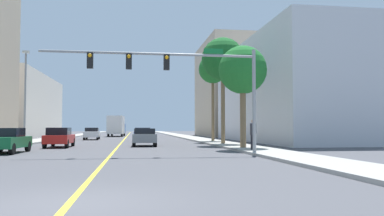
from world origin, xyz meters
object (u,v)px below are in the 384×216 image
object	(u,v)px
car_blue	(143,134)
delivery_truck	(116,126)
traffic_signal_mast	(180,72)
palm_near	(243,71)
palm_mid	(223,60)
palm_far	(213,70)
pedestrian	(253,134)
street_lamp	(25,92)
car_white	(92,133)
car_gray	(145,137)
car_red	(59,137)
car_green	(6,140)

from	to	relation	value
car_blue	delivery_truck	bearing A→B (deg)	102.38
traffic_signal_mast	palm_near	distance (m)	6.64
palm_near	palm_mid	distance (m)	6.68
palm_far	pedestrian	xyz separation A→B (m)	(-0.72, -15.69, -6.23)
street_lamp	palm_mid	distance (m)	17.10
palm_mid	traffic_signal_mast	bearing A→B (deg)	-114.19
traffic_signal_mast	delivery_truck	distance (m)	44.38
palm_far	car_white	world-z (taller)	palm_far
car_blue	car_gray	bearing A→B (deg)	-87.82
car_red	street_lamp	bearing A→B (deg)	128.81
car_gray	palm_mid	bearing A→B (deg)	5.99
palm_near	car_white	distance (m)	26.33
car_blue	car_gray	xyz separation A→B (m)	(-0.10, -10.99, -0.03)
palm_far	pedestrian	bearing A→B (deg)	-92.64
car_blue	pedestrian	world-z (taller)	pedestrian
car_red	delivery_truck	bearing A→B (deg)	84.74
car_white	car_blue	xyz separation A→B (m)	(6.01, -5.95, -0.01)
car_red	car_white	world-z (taller)	car_red
car_red	pedestrian	bearing A→B (deg)	-31.99
palm_mid	car_gray	world-z (taller)	palm_mid
car_white	delivery_truck	bearing A→B (deg)	80.66
car_red	car_white	distance (m)	18.04
palm_far	car_green	size ratio (longest dim) A/B	2.15
street_lamp	palm_far	size ratio (longest dim) A/B	0.91
palm_near	car_white	world-z (taller)	palm_near
palm_mid	car_red	world-z (taller)	palm_mid
traffic_signal_mast	street_lamp	distance (m)	18.05
car_gray	delivery_truck	xyz separation A→B (m)	(-3.77, 33.62, 1.01)
car_red	delivery_truck	world-z (taller)	delivery_truck
palm_near	palm_mid	size ratio (longest dim) A/B	0.77
delivery_truck	car_blue	bearing A→B (deg)	-78.33
palm_near	car_green	distance (m)	15.45
car_white	palm_far	bearing A→B (deg)	-39.58
palm_near	palm_far	distance (m)	12.98
car_red	pedestrian	size ratio (longest dim) A/B	2.34
traffic_signal_mast	car_green	bearing A→B (deg)	163.54
street_lamp	traffic_signal_mast	bearing A→B (deg)	-49.38
palm_far	car_white	xyz separation A→B (m)	(-12.93, 9.95, -6.53)
palm_mid	car_green	size ratio (longest dim) A/B	2.22
palm_mid	car_blue	distance (m)	13.88
palm_mid	delivery_truck	bearing A→B (deg)	107.39
street_lamp	car_green	size ratio (longest dim) A/B	1.96
palm_mid	delivery_truck	xyz separation A→B (m)	(-10.35, 33.04, -5.51)
palm_far	car_white	bearing A→B (deg)	142.42
street_lamp	car_gray	world-z (taller)	street_lamp
street_lamp	car_red	world-z (taller)	street_lamp
traffic_signal_mast	car_green	xyz separation A→B (m)	(-9.86, 2.91, -3.80)
street_lamp	delivery_truck	distance (m)	31.03
car_white	car_gray	xyz separation A→B (m)	(5.92, -16.94, -0.03)
car_blue	delivery_truck	xyz separation A→B (m)	(-3.87, 22.63, 0.99)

